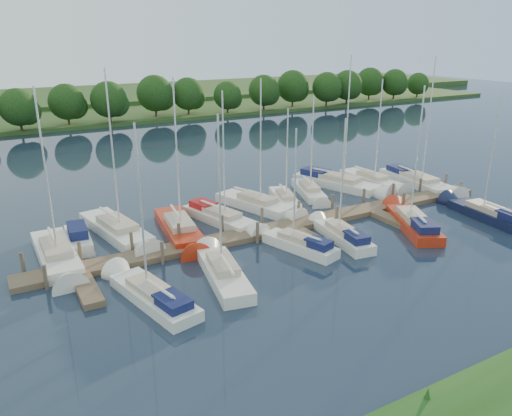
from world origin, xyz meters
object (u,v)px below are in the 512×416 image
sailboat_n_0 (58,258)px  motorboat (79,239)px  sailboat_n_5 (258,206)px  sailboat_s_2 (298,245)px  dock (294,229)px

sailboat_n_0 → motorboat: sailboat_n_0 is taller
sailboat_n_5 → sailboat_s_2: 9.00m
dock → motorboat: (-14.99, 5.68, 0.14)m
dock → sailboat_n_0: 17.12m
sailboat_n_5 → sailboat_s_2: bearing=60.9°
dock → sailboat_s_2: size_ratio=4.46×
dock → sailboat_s_2: bearing=-119.2°
dock → motorboat: size_ratio=7.18×
motorboat → sailboat_n_5: size_ratio=0.48×
sailboat_n_5 → sailboat_s_2: size_ratio=1.29×
sailboat_s_2 → dock: bearing=43.7°
dock → sailboat_n_5: bearing=89.2°
sailboat_n_0 → sailboat_n_5: (16.91, 2.70, 0.00)m
dock → sailboat_n_0: size_ratio=3.33×
sailboat_n_0 → sailboat_n_5: 17.12m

